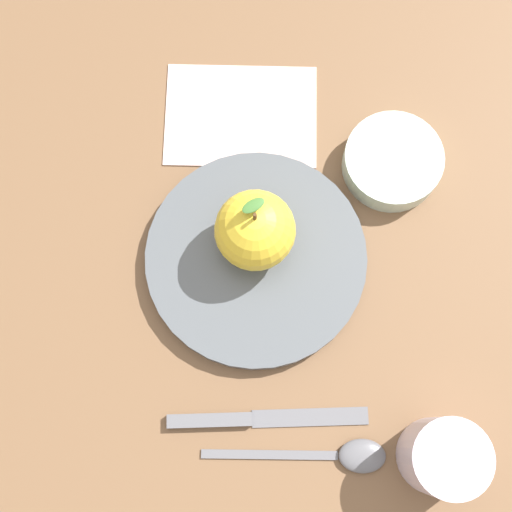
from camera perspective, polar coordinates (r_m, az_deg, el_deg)
name	(u,v)px	position (r m, az deg, el deg)	size (l,w,h in m)	color
ground_plane	(268,280)	(0.76, 1.01, -1.99)	(2.40, 2.40, 0.00)	brown
dinner_plate	(256,258)	(0.76, 0.00, -0.17)	(0.24, 0.24, 0.02)	#4C5156
apple	(255,230)	(0.71, -0.08, 2.10)	(0.08, 0.08, 0.10)	gold
side_bowl	(393,161)	(0.80, 11.04, 7.60)	(0.11, 0.11, 0.03)	#B2C6B2
cup	(444,457)	(0.73, 15.01, -15.50)	(0.08, 0.08, 0.08)	silver
knife	(249,419)	(0.74, -0.58, -13.09)	(0.04, 0.21, 0.01)	#59595E
spoon	(340,456)	(0.75, 6.80, -15.78)	(0.05, 0.19, 0.01)	#59595E
linen_napkin	(242,115)	(0.82, -1.12, 11.37)	(0.13, 0.17, 0.00)	beige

